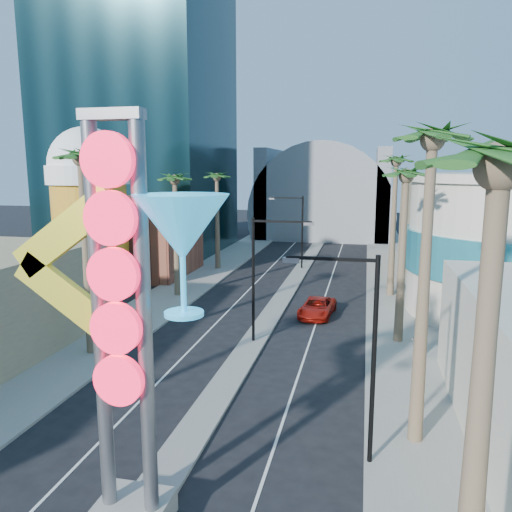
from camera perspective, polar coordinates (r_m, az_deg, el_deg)
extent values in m
cube|color=gray|center=(48.69, -7.32, -3.01)|extent=(5.00, 100.00, 0.15)
cube|color=gray|center=(45.99, 15.62, -4.08)|extent=(5.00, 100.00, 0.15)
cube|color=gray|center=(49.29, 4.35, -2.80)|extent=(1.60, 84.00, 0.15)
cube|color=black|center=(69.40, -13.16, 21.42)|extent=(20.00, 20.00, 50.00)
cube|color=brown|center=(53.21, -12.92, 2.22)|extent=(10.00, 10.00, 8.00)
cube|color=#958260|center=(58.64, 21.57, 3.46)|extent=(10.00, 20.00, 10.00)
cylinder|color=orange|center=(46.55, -18.29, 2.12)|extent=(6.40, 6.40, 10.00)
cylinder|color=white|center=(46.17, -18.66, 8.77)|extent=(7.00, 7.00, 1.60)
sphere|color=white|center=(46.17, -18.72, 9.77)|extent=(6.60, 6.60, 6.60)
cylinder|color=slate|center=(82.17, 7.79, 5.05)|extent=(22.00, 16.00, 22.00)
cube|color=slate|center=(83.19, 1.60, 7.27)|extent=(2.00, 16.00, 14.00)
cube|color=slate|center=(81.72, 14.19, 6.92)|extent=(2.00, 16.00, 14.00)
cylinder|color=slate|center=(15.30, -17.41, -7.49)|extent=(0.44, 0.44, 12.00)
cylinder|color=slate|center=(14.67, -12.61, -8.02)|extent=(0.44, 0.44, 12.00)
cube|color=slate|center=(14.35, -16.16, 15.31)|extent=(1.80, 0.50, 0.30)
cylinder|color=#FD163E|center=(13.98, -16.62, 10.51)|extent=(1.50, 0.25, 1.50)
cylinder|color=#FD163E|center=(14.04, -16.30, 4.18)|extent=(1.50, 0.25, 1.50)
cylinder|color=#FD163E|center=(14.27, -16.00, -2.02)|extent=(1.50, 0.25, 1.50)
cylinder|color=#FD163E|center=(14.66, -15.70, -7.96)|extent=(1.50, 0.25, 1.50)
cylinder|color=#FD163E|center=(15.20, -15.42, -13.53)|extent=(1.50, 0.25, 1.50)
cube|color=yellow|center=(15.21, -20.88, 2.64)|extent=(3.47, 0.25, 2.80)
cube|color=yellow|center=(15.57, -20.43, -4.68)|extent=(3.47, 0.25, 2.80)
cone|color=#29AFEC|center=(13.58, -8.48, 3.23)|extent=(2.60, 2.60, 1.80)
cylinder|color=#29AFEC|center=(13.86, -8.31, -3.35)|extent=(0.16, 0.16, 1.60)
cylinder|color=#29AFEC|center=(14.07, -8.22, -6.53)|extent=(1.10, 1.10, 0.12)
cylinder|color=black|center=(31.14, -0.31, -2.94)|extent=(0.18, 0.18, 8.00)
cube|color=black|center=(30.17, 3.02, 3.95)|extent=(3.60, 0.12, 0.12)
cube|color=slate|center=(29.96, 6.05, 3.67)|extent=(0.60, 0.25, 0.18)
cylinder|color=black|center=(54.46, 5.30, 2.61)|extent=(0.18, 0.18, 8.00)
cube|color=black|center=(54.36, 3.47, 6.64)|extent=(3.60, 0.12, 0.12)
cube|color=slate|center=(54.64, 1.81, 6.57)|extent=(0.60, 0.25, 0.18)
cylinder|color=black|center=(18.93, 13.29, -11.90)|extent=(0.18, 0.18, 8.00)
cube|color=black|center=(17.91, 8.59, -0.32)|extent=(3.24, 0.12, 0.12)
cube|color=slate|center=(18.08, 4.03, -0.46)|extent=(0.60, 0.25, 0.18)
cylinder|color=brown|center=(30.50, -18.79, -0.40)|extent=(0.40, 0.40, 11.50)
sphere|color=#174619|center=(30.05, -19.41, 10.45)|extent=(2.40, 2.40, 2.40)
cylinder|color=brown|center=(43.02, -9.09, 1.90)|extent=(0.40, 0.40, 10.00)
sphere|color=#174619|center=(42.62, -9.27, 8.57)|extent=(2.40, 2.40, 2.40)
cylinder|color=brown|center=(54.27, -4.44, 3.66)|extent=(0.40, 0.40, 10.00)
sphere|color=#174619|center=(53.95, -4.51, 8.94)|extent=(2.40, 2.40, 2.40)
cylinder|color=brown|center=(11.27, 23.84, -19.98)|extent=(0.40, 0.40, 11.00)
sphere|color=#174619|center=(9.85, 26.11, 9.13)|extent=(2.40, 2.40, 2.40)
cylinder|color=brown|center=(20.34, 18.55, -4.69)|extent=(0.40, 0.40, 12.00)
sphere|color=#174619|center=(19.75, 19.53, 12.41)|extent=(2.40, 2.40, 2.40)
cylinder|color=brown|center=(32.19, 16.33, -0.65)|extent=(0.40, 0.40, 10.50)
sphere|color=#174619|center=(31.68, 16.80, 8.72)|extent=(2.40, 2.40, 2.40)
cylinder|color=brown|center=(43.96, 15.38, 2.82)|extent=(0.40, 0.40, 11.50)
sphere|color=#174619|center=(43.65, 15.74, 10.33)|extent=(2.40, 2.40, 2.40)
imported|color=#B2180D|center=(37.86, 7.00, -5.85)|extent=(2.76, 5.10, 1.36)
imported|color=gray|center=(30.95, 18.06, -9.23)|extent=(1.05, 0.93, 1.78)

